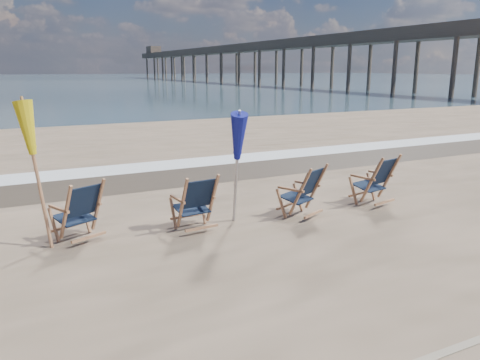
{
  "coord_description": "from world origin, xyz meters",
  "views": [
    {
      "loc": [
        -3.6,
        -5.07,
        2.84
      ],
      "look_at": [
        0.0,
        2.2,
        0.9
      ],
      "focal_mm": 35.0,
      "sensor_mm": 36.0,
      "label": 1
    }
  ],
  "objects_px": {
    "beach_chair_0": "(98,207)",
    "beach_chair_2": "(316,188)",
    "beach_chair_3": "(389,178)",
    "umbrella_blue": "(236,136)",
    "umbrella_yellow": "(34,135)",
    "beach_chair_1": "(213,201)",
    "fishing_pier": "(252,58)"
  },
  "relations": [
    {
      "from": "beach_chair_1",
      "to": "umbrella_blue",
      "type": "relative_size",
      "value": 0.48
    },
    {
      "from": "beach_chair_1",
      "to": "beach_chair_2",
      "type": "relative_size",
      "value": 1.0
    },
    {
      "from": "beach_chair_3",
      "to": "beach_chair_0",
      "type": "bearing_deg",
      "value": -18.83
    },
    {
      "from": "beach_chair_1",
      "to": "fishing_pier",
      "type": "xyz_separation_m",
      "value": [
        38.46,
        71.63,
        4.12
      ]
    },
    {
      "from": "umbrella_yellow",
      "to": "fishing_pier",
      "type": "relative_size",
      "value": 0.02
    },
    {
      "from": "beach_chair_3",
      "to": "umbrella_blue",
      "type": "relative_size",
      "value": 0.51
    },
    {
      "from": "beach_chair_2",
      "to": "umbrella_blue",
      "type": "bearing_deg",
      "value": -25.81
    },
    {
      "from": "beach_chair_0",
      "to": "umbrella_blue",
      "type": "height_order",
      "value": "umbrella_blue"
    },
    {
      "from": "umbrella_yellow",
      "to": "beach_chair_2",
      "type": "bearing_deg",
      "value": -6.72
    },
    {
      "from": "beach_chair_0",
      "to": "umbrella_yellow",
      "type": "bearing_deg",
      "value": -23.74
    },
    {
      "from": "beach_chair_3",
      "to": "fishing_pier",
      "type": "xyz_separation_m",
      "value": [
        34.44,
        71.79,
        4.09
      ]
    },
    {
      "from": "umbrella_yellow",
      "to": "beach_chair_3",
      "type": "bearing_deg",
      "value": -5.34
    },
    {
      "from": "beach_chair_1",
      "to": "fishing_pier",
      "type": "bearing_deg",
      "value": -123.36
    },
    {
      "from": "beach_chair_3",
      "to": "umbrella_blue",
      "type": "distance_m",
      "value": 3.75
    },
    {
      "from": "umbrella_yellow",
      "to": "umbrella_blue",
      "type": "distance_m",
      "value": 3.3
    },
    {
      "from": "beach_chair_1",
      "to": "beach_chair_2",
      "type": "distance_m",
      "value": 2.18
    },
    {
      "from": "beach_chair_0",
      "to": "beach_chair_1",
      "type": "height_order",
      "value": "beach_chair_0"
    },
    {
      "from": "beach_chair_0",
      "to": "umbrella_blue",
      "type": "relative_size",
      "value": 0.49
    },
    {
      "from": "umbrella_blue",
      "to": "fishing_pier",
      "type": "relative_size",
      "value": 0.02
    },
    {
      "from": "beach_chair_2",
      "to": "umbrella_blue",
      "type": "xyz_separation_m",
      "value": [
        -1.74,
        0.05,
        1.14
      ]
    },
    {
      "from": "beach_chair_2",
      "to": "umbrella_yellow",
      "type": "xyz_separation_m",
      "value": [
        -4.99,
        0.59,
        1.29
      ]
    },
    {
      "from": "beach_chair_0",
      "to": "beach_chair_2",
      "type": "relative_size",
      "value": 1.01
    },
    {
      "from": "beach_chair_0",
      "to": "beach_chair_2",
      "type": "xyz_separation_m",
      "value": [
        4.09,
        -0.59,
        -0.0
      ]
    },
    {
      "from": "beach_chair_0",
      "to": "beach_chair_2",
      "type": "distance_m",
      "value": 4.14
    },
    {
      "from": "umbrella_yellow",
      "to": "umbrella_blue",
      "type": "xyz_separation_m",
      "value": [
        3.25,
        -0.53,
        -0.15
      ]
    },
    {
      "from": "beach_chair_1",
      "to": "umbrella_blue",
      "type": "xyz_separation_m",
      "value": [
        0.44,
        -0.05,
        1.14
      ]
    },
    {
      "from": "beach_chair_0",
      "to": "beach_chair_3",
      "type": "relative_size",
      "value": 0.96
    },
    {
      "from": "beach_chair_2",
      "to": "beach_chair_3",
      "type": "relative_size",
      "value": 0.96
    },
    {
      "from": "beach_chair_0",
      "to": "fishing_pier",
      "type": "relative_size",
      "value": 0.01
    },
    {
      "from": "beach_chair_1",
      "to": "beach_chair_3",
      "type": "xyz_separation_m",
      "value": [
        4.02,
        -0.16,
        0.03
      ]
    },
    {
      "from": "umbrella_blue",
      "to": "umbrella_yellow",
      "type": "bearing_deg",
      "value": 170.65
    },
    {
      "from": "umbrella_blue",
      "to": "beach_chair_0",
      "type": "bearing_deg",
      "value": 167.18
    }
  ]
}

